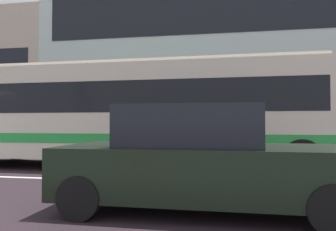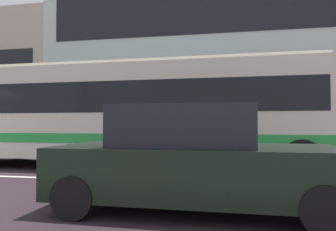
% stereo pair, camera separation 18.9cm
% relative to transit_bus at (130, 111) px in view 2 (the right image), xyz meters
% --- Properties ---
extents(hedge_row_far, '(13.08, 1.10, 1.16)m').
position_rel_transit_bus_xyz_m(hedge_row_far, '(-2.71, 3.53, -1.20)').
color(hedge_row_far, '#205529').
rests_on(hedge_row_far, ground_plane).
extents(apartment_block_right, '(23.37, 11.37, 13.83)m').
position_rel_transit_bus_xyz_m(apartment_block_right, '(2.99, 14.37, 5.14)').
color(apartment_block_right, silver).
rests_on(apartment_block_right, ground_plane).
extents(transit_bus, '(11.75, 2.88, 3.22)m').
position_rel_transit_bus_xyz_m(transit_bus, '(0.00, 0.00, 0.00)').
color(transit_bus, beige).
rests_on(transit_bus, ground_plane).
extents(sedan_oncoming, '(4.47, 1.96, 1.66)m').
position_rel_transit_bus_xyz_m(sedan_oncoming, '(2.49, -4.47, -0.98)').
color(sedan_oncoming, black).
rests_on(sedan_oncoming, ground_plane).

